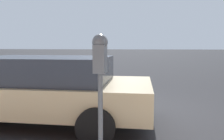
% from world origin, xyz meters
% --- Properties ---
extents(ground_plane, '(220.00, 220.00, 0.00)m').
position_xyz_m(ground_plane, '(0.00, 0.00, 0.00)').
color(ground_plane, '#2B2B2D').
extents(parking_meter, '(0.21, 0.19, 1.61)m').
position_xyz_m(parking_meter, '(-2.54, 0.44, 1.37)').
color(parking_meter, '#4C5156').
rests_on(parking_meter, sidewalk).
extents(car_tan, '(2.24, 4.81, 1.38)m').
position_xyz_m(car_tan, '(-0.92, 2.11, 0.74)').
color(car_tan, tan).
rests_on(car_tan, ground_plane).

